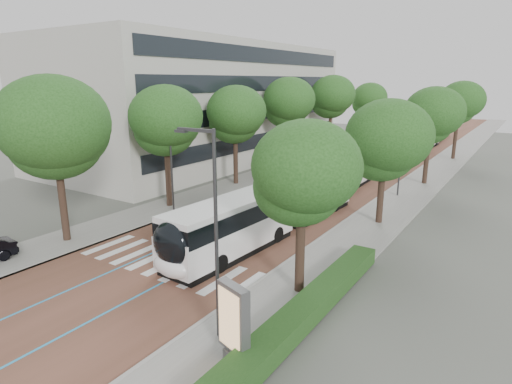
% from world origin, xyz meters
% --- Properties ---
extents(ground, '(160.00, 160.00, 0.00)m').
position_xyz_m(ground, '(0.00, 0.00, 0.00)').
color(ground, '#51544C').
rests_on(ground, ground).
extents(road, '(11.00, 140.00, 0.02)m').
position_xyz_m(road, '(0.00, 40.00, 0.01)').
color(road, brown).
rests_on(road, ground).
extents(sidewalk_left, '(4.00, 140.00, 0.12)m').
position_xyz_m(sidewalk_left, '(-7.50, 40.00, 0.06)').
color(sidewalk_left, gray).
rests_on(sidewalk_left, ground).
extents(sidewalk_right, '(4.00, 140.00, 0.12)m').
position_xyz_m(sidewalk_right, '(7.50, 40.00, 0.06)').
color(sidewalk_right, gray).
rests_on(sidewalk_right, ground).
extents(kerb_left, '(0.20, 140.00, 0.14)m').
position_xyz_m(kerb_left, '(-5.60, 40.00, 0.06)').
color(kerb_left, gray).
rests_on(kerb_left, ground).
extents(kerb_right, '(0.20, 140.00, 0.14)m').
position_xyz_m(kerb_right, '(5.60, 40.00, 0.06)').
color(kerb_right, gray).
rests_on(kerb_right, ground).
extents(zebra_crossing, '(10.55, 3.60, 0.01)m').
position_xyz_m(zebra_crossing, '(0.20, 1.00, 0.03)').
color(zebra_crossing, silver).
rests_on(zebra_crossing, ground).
extents(lane_line_left, '(0.12, 126.00, 0.01)m').
position_xyz_m(lane_line_left, '(-1.60, 40.00, 0.02)').
color(lane_line_left, '#278DC3').
rests_on(lane_line_left, road).
extents(lane_line_right, '(0.12, 126.00, 0.01)m').
position_xyz_m(lane_line_right, '(1.60, 40.00, 0.02)').
color(lane_line_right, '#278DC3').
rests_on(lane_line_right, road).
extents(office_building, '(18.11, 40.00, 14.00)m').
position_xyz_m(office_building, '(-19.47, 28.00, 7.00)').
color(office_building, '#ABA89E').
rests_on(office_building, ground).
extents(hedge, '(1.20, 14.00, 0.80)m').
position_xyz_m(hedge, '(9.10, 0.00, 0.52)').
color(hedge, '#193F16').
rests_on(hedge, sidewalk_right).
extents(streetlight_near, '(1.82, 0.20, 8.00)m').
position_xyz_m(streetlight_near, '(6.62, -3.00, 4.82)').
color(streetlight_near, '#333336').
rests_on(streetlight_near, sidewalk_right).
extents(streetlight_far, '(1.82, 0.20, 8.00)m').
position_xyz_m(streetlight_far, '(6.62, 22.00, 4.82)').
color(streetlight_far, '#333336').
rests_on(streetlight_far, sidewalk_right).
extents(lamp_post_left, '(0.14, 0.14, 8.00)m').
position_xyz_m(lamp_post_left, '(-6.10, 8.00, 4.12)').
color(lamp_post_left, '#333336').
rests_on(lamp_post_left, sidewalk_left).
extents(trees_left, '(6.46, 60.99, 9.85)m').
position_xyz_m(trees_left, '(-7.50, 23.43, 6.76)').
color(trees_left, black).
rests_on(trees_left, ground).
extents(trees_right, '(5.73, 47.11, 9.11)m').
position_xyz_m(trees_right, '(7.70, 23.10, 6.06)').
color(trees_right, black).
rests_on(trees_right, ground).
extents(lead_bus, '(3.56, 18.51, 3.20)m').
position_xyz_m(lead_bus, '(2.45, 7.85, 1.63)').
color(lead_bus, black).
rests_on(lead_bus, ground).
extents(bus_queued_0, '(2.73, 12.44, 3.20)m').
position_xyz_m(bus_queued_0, '(1.72, 24.40, 1.62)').
color(bus_queued_0, white).
rests_on(bus_queued_0, ground).
extents(bus_queued_1, '(2.58, 12.40, 3.20)m').
position_xyz_m(bus_queued_1, '(2.17, 36.89, 1.62)').
color(bus_queued_1, white).
rests_on(bus_queued_1, ground).
extents(bus_queued_2, '(2.75, 12.44, 3.20)m').
position_xyz_m(bus_queued_2, '(2.29, 50.57, 1.62)').
color(bus_queued_2, white).
rests_on(bus_queued_2, ground).
extents(bus_queued_3, '(3.31, 12.53, 3.20)m').
position_xyz_m(bus_queued_3, '(1.83, 63.40, 1.62)').
color(bus_queued_3, white).
rests_on(bus_queued_3, ground).
extents(ad_panel, '(1.46, 0.80, 2.93)m').
position_xyz_m(ad_panel, '(8.23, -3.95, 1.66)').
color(ad_panel, '#59595B').
rests_on(ad_panel, sidewalk_right).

